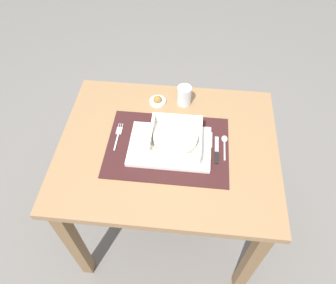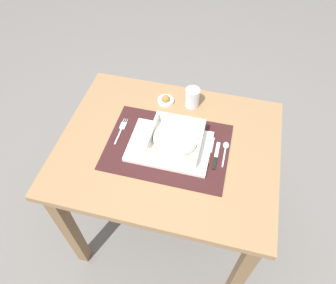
{
  "view_description": "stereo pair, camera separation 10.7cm",
  "coord_description": "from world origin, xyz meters",
  "px_view_note": "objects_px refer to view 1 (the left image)",
  "views": [
    {
      "loc": [
        0.08,
        -0.75,
        1.68
      ],
      "look_at": [
        0.0,
        -0.01,
        0.74
      ],
      "focal_mm": 33.95,
      "sensor_mm": 36.0,
      "label": 1
    },
    {
      "loc": [
        0.18,
        -0.73,
        1.68
      ],
      "look_at": [
        0.0,
        -0.01,
        0.74
      ],
      "focal_mm": 33.95,
      "sensor_mm": 36.0,
      "label": 2
    }
  ],
  "objects_px": {
    "drinking_glass": "(184,96)",
    "butter_knife": "(217,152)",
    "dining_table": "(168,162)",
    "fork": "(118,134)",
    "spoon": "(224,141)",
    "bread_knife": "(210,147)",
    "condiment_saucer": "(158,101)",
    "porridge_bowl": "(175,139)"
  },
  "relations": [
    {
      "from": "drinking_glass",
      "to": "butter_knife",
      "type": "bearing_deg",
      "value": -60.77
    },
    {
      "from": "dining_table",
      "to": "butter_knife",
      "type": "bearing_deg",
      "value": -5.31
    },
    {
      "from": "dining_table",
      "to": "fork",
      "type": "relative_size",
      "value": 6.2
    },
    {
      "from": "fork",
      "to": "spoon",
      "type": "xyz_separation_m",
      "value": [
        0.42,
        0.0,
        0.0
      ]
    },
    {
      "from": "drinking_glass",
      "to": "bread_knife",
      "type": "bearing_deg",
      "value": -63.54
    },
    {
      "from": "fork",
      "to": "butter_knife",
      "type": "bearing_deg",
      "value": -5.1
    },
    {
      "from": "fork",
      "to": "spoon",
      "type": "height_order",
      "value": "spoon"
    },
    {
      "from": "fork",
      "to": "condiment_saucer",
      "type": "distance_m",
      "value": 0.24
    },
    {
      "from": "dining_table",
      "to": "spoon",
      "type": "height_order",
      "value": "spoon"
    },
    {
      "from": "drinking_glass",
      "to": "condiment_saucer",
      "type": "relative_size",
      "value": 1.23
    },
    {
      "from": "spoon",
      "to": "butter_knife",
      "type": "relative_size",
      "value": 0.91
    },
    {
      "from": "bread_knife",
      "to": "fork",
      "type": "bearing_deg",
      "value": 177.08
    },
    {
      "from": "dining_table",
      "to": "spoon",
      "type": "relative_size",
      "value": 7.27
    },
    {
      "from": "spoon",
      "to": "condiment_saucer",
      "type": "height_order",
      "value": "condiment_saucer"
    },
    {
      "from": "dining_table",
      "to": "condiment_saucer",
      "type": "bearing_deg",
      "value": 106.55
    },
    {
      "from": "porridge_bowl",
      "to": "fork",
      "type": "relative_size",
      "value": 1.42
    },
    {
      "from": "porridge_bowl",
      "to": "drinking_glass",
      "type": "bearing_deg",
      "value": 85.95
    },
    {
      "from": "bread_knife",
      "to": "condiment_saucer",
      "type": "distance_m",
      "value": 0.32
    },
    {
      "from": "fork",
      "to": "drinking_glass",
      "type": "bearing_deg",
      "value": 42.03
    },
    {
      "from": "butter_knife",
      "to": "fork",
      "type": "bearing_deg",
      "value": 171.4
    },
    {
      "from": "fork",
      "to": "drinking_glass",
      "type": "relative_size",
      "value": 1.6
    },
    {
      "from": "bread_knife",
      "to": "condiment_saucer",
      "type": "height_order",
      "value": "condiment_saucer"
    },
    {
      "from": "porridge_bowl",
      "to": "spoon",
      "type": "relative_size",
      "value": 1.67
    },
    {
      "from": "dining_table",
      "to": "fork",
      "type": "distance_m",
      "value": 0.24
    },
    {
      "from": "butter_knife",
      "to": "spoon",
      "type": "bearing_deg",
      "value": 58.14
    },
    {
      "from": "drinking_glass",
      "to": "dining_table",
      "type": "bearing_deg",
      "value": -100.78
    },
    {
      "from": "porridge_bowl",
      "to": "butter_knife",
      "type": "distance_m",
      "value": 0.16
    },
    {
      "from": "dining_table",
      "to": "drinking_glass",
      "type": "distance_m",
      "value": 0.29
    },
    {
      "from": "condiment_saucer",
      "to": "drinking_glass",
      "type": "bearing_deg",
      "value": 4.95
    },
    {
      "from": "fork",
      "to": "butter_knife",
      "type": "relative_size",
      "value": 1.07
    },
    {
      "from": "butter_knife",
      "to": "drinking_glass",
      "type": "distance_m",
      "value": 0.29
    },
    {
      "from": "dining_table",
      "to": "condiment_saucer",
      "type": "distance_m",
      "value": 0.27
    },
    {
      "from": "dining_table",
      "to": "condiment_saucer",
      "type": "xyz_separation_m",
      "value": [
        -0.07,
        0.23,
        0.12
      ]
    },
    {
      "from": "dining_table",
      "to": "drinking_glass",
      "type": "relative_size",
      "value": 9.93
    },
    {
      "from": "fork",
      "to": "butter_knife",
      "type": "height_order",
      "value": "butter_knife"
    },
    {
      "from": "spoon",
      "to": "bread_knife",
      "type": "xyz_separation_m",
      "value": [
        -0.05,
        -0.03,
        -0.0
      ]
    },
    {
      "from": "fork",
      "to": "bread_knife",
      "type": "distance_m",
      "value": 0.36
    },
    {
      "from": "porridge_bowl",
      "to": "fork",
      "type": "bearing_deg",
      "value": 172.5
    },
    {
      "from": "butter_knife",
      "to": "bread_knife",
      "type": "xyz_separation_m",
      "value": [
        -0.02,
        0.02,
        -0.0
      ]
    },
    {
      "from": "spoon",
      "to": "bread_knife",
      "type": "distance_m",
      "value": 0.06
    },
    {
      "from": "fork",
      "to": "dining_table",
      "type": "bearing_deg",
      "value": -6.59
    },
    {
      "from": "butter_knife",
      "to": "condiment_saucer",
      "type": "bearing_deg",
      "value": 134.5
    }
  ]
}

